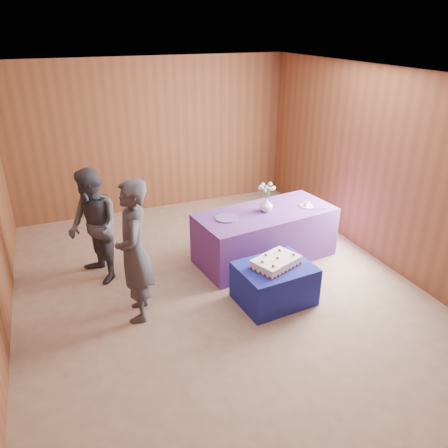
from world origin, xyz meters
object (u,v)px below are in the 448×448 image
cake_table (274,283)px  vase (266,205)px  guest_left (134,252)px  guest_right (94,227)px  sheet_cake (276,262)px  serving_table (265,235)px

cake_table → vase: bearing=64.4°
guest_left → vase: bearing=120.6°
cake_table → guest_right: 2.44m
cake_table → guest_right: (-1.95, 1.37, 0.53)m
sheet_cake → vase: vase is taller
serving_table → cake_table: bearing=-118.0°
vase → guest_left: bearing=-161.1°
cake_table → sheet_cake: (0.01, 0.01, 0.30)m
serving_table → guest_right: (-2.35, 0.34, 0.40)m
serving_table → guest_right: guest_right is taller
cake_table → vase: (0.40, 1.05, 0.60)m
cake_table → serving_table: size_ratio=0.45×
guest_left → sheet_cake: bearing=90.0°
vase → sheet_cake: bearing=-110.4°
vase → guest_left: (-2.03, -0.69, 0.01)m
sheet_cake → vase: bearing=48.5°
guest_left → guest_right: bearing=-150.4°
sheet_cake → guest_right: (-1.97, 1.36, 0.23)m
cake_table → guest_left: size_ratio=0.53×
guest_left → guest_right: (-0.33, 1.01, -0.08)m
cake_table → guest_left: (-1.63, 0.36, 0.61)m
cake_table → guest_left: guest_left is taller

